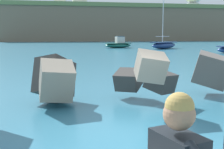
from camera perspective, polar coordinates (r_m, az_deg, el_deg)
ground_plane at (r=6.92m, az=5.32°, el=-12.02°), size 400.00×400.00×0.00m
breakwater_jetty at (r=8.69m, az=5.29°, el=-0.19°), size 32.15×6.92×2.94m
boat_near_centre at (r=46.03m, az=10.33°, el=5.82°), size 5.74×4.57×7.91m
boat_near_right at (r=48.20m, az=1.27°, el=6.07°), size 4.69×2.62×1.98m
mooring_buoy_inner at (r=24.53m, az=7.00°, el=3.05°), size 0.44×0.44×0.44m
headland_bluff at (r=105.08m, az=0.36°, el=10.06°), size 76.06×34.72×11.64m
station_building_west at (r=110.97m, az=-10.37°, el=13.87°), size 4.42×4.94×3.97m
station_building_central at (r=103.82m, az=-6.53°, el=14.55°), size 4.95×5.26×4.70m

